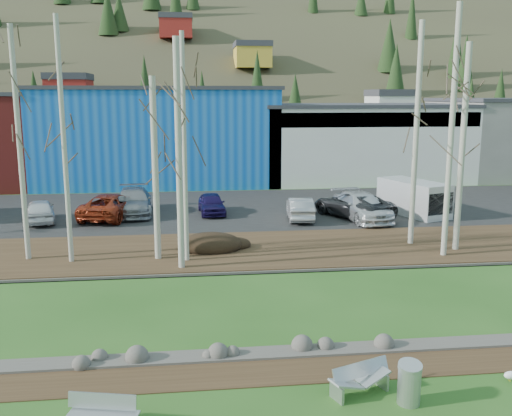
{
  "coord_description": "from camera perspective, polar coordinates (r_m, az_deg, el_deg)",
  "views": [
    {
      "loc": [
        -3.47,
        -12.51,
        7.58
      ],
      "look_at": [
        -0.46,
        12.92,
        2.5
      ],
      "focal_mm": 40.0,
      "sensor_mm": 36.0,
      "label": 1
    }
  ],
  "objects": [
    {
      "name": "building_white",
      "position": [
        53.92,
        10.0,
        6.62
      ],
      "size": [
        18.36,
        12.24,
        6.8
      ],
      "color": "silver",
      "rests_on": "ground"
    },
    {
      "name": "bench_intact",
      "position": [
        14.35,
        -15.04,
        -19.18
      ],
      "size": [
        1.69,
        0.83,
        0.81
      ],
      "rotation": [
        0.0,
        0.0,
        -0.23
      ],
      "color": "#B3B5B8",
      "rests_on": "ground"
    },
    {
      "name": "birch_3",
      "position": [
        25.5,
        -7.17,
        5.81
      ],
      "size": [
        0.2,
        0.2,
        10.13
      ],
      "color": "beige",
      "rests_on": "far_bank"
    },
    {
      "name": "birch_6",
      "position": [
        28.94,
        19.93,
        5.59
      ],
      "size": [
        0.29,
        0.29,
        9.85
      ],
      "color": "beige",
      "rests_on": "far_bank"
    },
    {
      "name": "birch_1",
      "position": [
        26.45,
        -18.66,
        6.24
      ],
      "size": [
        0.22,
        0.22,
        10.8
      ],
      "color": "beige",
      "rests_on": "far_bank"
    },
    {
      "name": "river",
      "position": [
        21.4,
        3.06,
        -9.54
      ],
      "size": [
        80.0,
        8.0,
        0.9
      ],
      "primitive_type": null,
      "color": "#12212F",
      "rests_on": "ground"
    },
    {
      "name": "bench_damaged",
      "position": [
        15.59,
        10.36,
        -16.46
      ],
      "size": [
        1.79,
        1.13,
        0.76
      ],
      "rotation": [
        0.0,
        0.0,
        0.37
      ],
      "color": "#B3B5B8",
      "rests_on": "ground"
    },
    {
      "name": "car_0",
      "position": [
        36.23,
        -20.8,
        -0.25
      ],
      "size": [
        2.59,
        4.35,
        1.39
      ],
      "primitive_type": "imported",
      "rotation": [
        0.0,
        0.0,
        3.39
      ],
      "color": "silver",
      "rests_on": "parking_lot"
    },
    {
      "name": "car_4",
      "position": [
        34.71,
        4.42,
        -0.05
      ],
      "size": [
        1.85,
        4.23,
        1.35
      ],
      "primitive_type": "imported",
      "rotation": [
        0.0,
        0.0,
        3.04
      ],
      "color": "#A8A8AA",
      "rests_on": "parking_lot"
    },
    {
      "name": "car_5",
      "position": [
        35.83,
        9.68,
        0.34
      ],
      "size": [
        4.8,
        6.13,
        1.55
      ],
      "primitive_type": "imported",
      "rotation": [
        0.0,
        0.0,
        3.61
      ],
      "color": "#2A2A2D",
      "rests_on": "parking_lot"
    },
    {
      "name": "dirt_mound",
      "position": [
        28.05,
        -4.56,
        -3.53
      ],
      "size": [
        3.1,
        2.19,
        0.61
      ],
      "primitive_type": "ellipsoid",
      "color": "black",
      "rests_on": "far_bank"
    },
    {
      "name": "car_2",
      "position": [
        37.03,
        -12.15,
        0.64
      ],
      "size": [
        2.63,
        5.69,
        1.61
      ],
      "primitive_type": "imported",
      "rotation": [
        0.0,
        0.0,
        0.07
      ],
      "color": "gray",
      "rests_on": "parking_lot"
    },
    {
      "name": "birch_0",
      "position": [
        27.63,
        -22.57,
        5.78
      ],
      "size": [
        0.23,
        0.23,
        10.44
      ],
      "color": "beige",
      "rests_on": "far_bank"
    },
    {
      "name": "car_1",
      "position": [
        36.16,
        -14.27,
        0.23
      ],
      "size": [
        3.83,
        5.95,
        1.53
      ],
      "primitive_type": "imported",
      "rotation": [
        0.0,
        0.0,
        2.89
      ],
      "color": "#9D3218",
      "rests_on": "parking_lot"
    },
    {
      "name": "near_bank_rocks",
      "position": [
        17.69,
        5.38,
        -14.2
      ],
      "size": [
        80.0,
        0.8,
        0.5
      ],
      "primitive_type": null,
      "color": "#47423D",
      "rests_on": "ground"
    },
    {
      "name": "far_bank_rocks",
      "position": [
        25.22,
        1.47,
        -6.27
      ],
      "size": [
        80.0,
        0.8,
        0.46
      ],
      "primitive_type": null,
      "color": "#47423D",
      "rests_on": "ground"
    },
    {
      "name": "far_bank",
      "position": [
        28.24,
        0.55,
        -4.19
      ],
      "size": [
        80.0,
        7.0,
        0.15
      ],
      "primitive_type": "cube",
      "color": "#382616",
      "rests_on": "ground"
    },
    {
      "name": "birch_7",
      "position": [
        29.39,
        15.72,
        6.99
      ],
      "size": [
        0.27,
        0.27,
        10.95
      ],
      "color": "beige",
      "rests_on": "far_bank"
    },
    {
      "name": "birch_5",
      "position": [
        27.58,
        18.95,
        7.07
      ],
      "size": [
        0.26,
        0.26,
        11.44
      ],
      "color": "beige",
      "rests_on": "far_bank"
    },
    {
      "name": "hillside",
      "position": [
        97.08,
        -4.89,
        17.05
      ],
      "size": [
        160.0,
        72.0,
        35.0
      ],
      "primitive_type": null,
      "color": "#332B1F",
      "rests_on": "ground"
    },
    {
      "name": "car_6",
      "position": [
        35.23,
        10.51,
        0.17
      ],
      "size": [
        2.98,
        5.77,
        1.6
      ],
      "primitive_type": "imported",
      "rotation": [
        0.0,
        0.0,
        0.14
      ],
      "color": "silver",
      "rests_on": "parking_lot"
    },
    {
      "name": "birch_4",
      "position": [
        24.44,
        -7.72,
        5.17
      ],
      "size": [
        0.28,
        0.28,
        9.79
      ],
      "color": "beige",
      "rests_on": "far_bank"
    },
    {
      "name": "litter_bin",
      "position": [
        15.32,
        15.07,
        -16.73
      ],
      "size": [
        0.65,
        0.65,
        0.99
      ],
      "primitive_type": "cylinder",
      "rotation": [
        0.0,
        0.0,
        -0.15
      ],
      "color": "#B3B5B8",
      "rests_on": "ground"
    },
    {
      "name": "ground",
      "position": [
        15.03,
        7.99,
        -19.18
      ],
      "size": [
        200.0,
        200.0,
        0.0
      ],
      "primitive_type": "plane",
      "color": "#224D17",
      "rests_on": "ground"
    },
    {
      "name": "dirt_strip",
      "position": [
        16.81,
        6.12,
        -15.59
      ],
      "size": [
        80.0,
        1.8,
        0.03
      ],
      "primitive_type": "cube",
      "color": "#382616",
      "rests_on": "ground"
    },
    {
      "name": "seagull",
      "position": [
        17.39,
        24.19,
        -14.98
      ],
      "size": [
        0.47,
        0.22,
        0.34
      ],
      "rotation": [
        0.0,
        0.0,
        -0.1
      ],
      "color": "gold",
      "rests_on": "ground"
    },
    {
      "name": "car_3",
      "position": [
        36.38,
        -4.46,
        0.43
      ],
      "size": [
        1.78,
        3.92,
        1.3
      ],
      "primitive_type": "imported",
      "rotation": [
        0.0,
        0.0,
        0.06
      ],
      "color": "#1C1247",
      "rests_on": "parking_lot"
    },
    {
      "name": "van_white",
      "position": [
        37.33,
        15.67,
        0.96
      ],
      "size": [
        3.51,
        5.25,
        2.12
      ],
      "rotation": [
        0.0,
        0.0,
        0.34
      ],
      "color": "silver",
      "rests_on": "parking_lot"
    },
    {
      "name": "birch_2",
      "position": [
        26.1,
        -10.04,
        3.79
      ],
      "size": [
        0.29,
        0.29,
        8.27
      ],
      "color": "beige",
      "rests_on": "far_bank"
    },
    {
      "name": "parking_lot",
      "position": [
        38.41,
        -1.44,
        -0.06
      ],
      "size": [
        80.0,
        14.0,
        0.14
      ],
      "primitive_type": "cube",
      "color": "black",
      "rests_on": "ground"
    },
    {
      "name": "building_blue",
      "position": [
        51.68,
        -9.63,
        7.27
      ],
      "size": [
        20.4,
        12.24,
        8.3
      ],
      "color": "#0C4EB6",
      "rests_on": "ground"
    }
  ]
}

